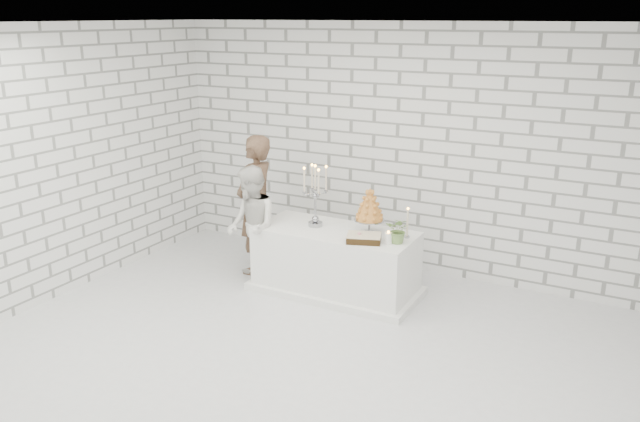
{
  "coord_description": "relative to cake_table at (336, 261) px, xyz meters",
  "views": [
    {
      "loc": [
        2.79,
        -4.69,
        3.07
      ],
      "look_at": [
        -0.31,
        1.1,
        1.05
      ],
      "focal_mm": 36.0,
      "sensor_mm": 36.0,
      "label": 1
    }
  ],
  "objects": [
    {
      "name": "bride",
      "position": [
        -0.97,
        -0.25,
        0.34
      ],
      "size": [
        0.87,
        0.87,
        1.42
      ],
      "primitive_type": "imported",
      "rotation": [
        0.0,
        0.0,
        -0.79
      ],
      "color": "white",
      "rests_on": "ground"
    },
    {
      "name": "candelabra",
      "position": [
        -0.27,
        0.02,
        0.74
      ],
      "size": [
        0.29,
        0.29,
        0.72
      ],
      "primitive_type": null,
      "rotation": [
        0.0,
        0.0,
        -0.0
      ],
      "color": "#93949D",
      "rests_on": "cake_table"
    },
    {
      "name": "groom",
      "position": [
        -1.15,
        0.11,
        0.48
      ],
      "size": [
        0.41,
        0.63,
        1.71
      ],
      "primitive_type": "imported",
      "rotation": [
        0.0,
        0.0,
        -1.57
      ],
      "color": "#452F22",
      "rests_on": "ground"
    },
    {
      "name": "extra_taper",
      "position": [
        0.79,
        0.14,
        0.54
      ],
      "size": [
        0.07,
        0.07,
        0.32
      ],
      "primitive_type": "cylinder",
      "rotation": [
        0.0,
        0.0,
        -0.13
      ],
      "color": "beige",
      "rests_on": "cake_table"
    },
    {
      "name": "ground",
      "position": [
        0.27,
        -1.4,
        -0.38
      ],
      "size": [
        6.0,
        5.0,
        0.01
      ],
      "primitive_type": "cube",
      "color": "silver",
      "rests_on": "ground"
    },
    {
      "name": "flowers",
      "position": [
        0.77,
        -0.07,
        0.52
      ],
      "size": [
        0.27,
        0.24,
        0.29
      ],
      "primitive_type": "imported",
      "rotation": [
        0.0,
        0.0,
        0.06
      ],
      "color": "#527238",
      "rests_on": "cake_table"
    },
    {
      "name": "wall_back",
      "position": [
        0.27,
        1.1,
        1.12
      ],
      "size": [
        6.0,
        0.01,
        3.0
      ],
      "primitive_type": "cube",
      "color": "white",
      "rests_on": "ground"
    },
    {
      "name": "croquembouche",
      "position": [
        0.37,
        0.07,
        0.64
      ],
      "size": [
        0.38,
        0.38,
        0.53
      ],
      "primitive_type": null,
      "rotation": [
        0.0,
        0.0,
        -0.14
      ],
      "color": "#A05D21",
      "rests_on": "cake_table"
    },
    {
      "name": "cake_table",
      "position": [
        0.0,
        0.0,
        0.0
      ],
      "size": [
        1.8,
        0.8,
        0.75
      ],
      "primitive_type": "cube",
      "color": "white",
      "rests_on": "ground"
    },
    {
      "name": "ceiling",
      "position": [
        0.27,
        -1.4,
        2.62
      ],
      "size": [
        6.0,
        5.0,
        0.01
      ],
      "primitive_type": "cube",
      "color": "white",
      "rests_on": "ground"
    },
    {
      "name": "chocolate_cake",
      "position": [
        0.44,
        -0.2,
        0.42
      ],
      "size": [
        0.42,
        0.36,
        0.08
      ],
      "primitive_type": "cube",
      "rotation": [
        0.0,
        0.0,
        0.35
      ],
      "color": "black",
      "rests_on": "cake_table"
    },
    {
      "name": "wall_left",
      "position": [
        -2.73,
        -1.4,
        1.12
      ],
      "size": [
        0.01,
        5.0,
        3.0
      ],
      "primitive_type": "cube",
      "color": "white",
      "rests_on": "ground"
    },
    {
      "name": "wall_front",
      "position": [
        0.27,
        -3.9,
        1.12
      ],
      "size": [
        6.0,
        0.01,
        3.0
      ],
      "primitive_type": "cube",
      "color": "white",
      "rests_on": "ground"
    },
    {
      "name": "pillar_candle",
      "position": [
        0.69,
        -0.13,
        0.44
      ],
      "size": [
        0.1,
        0.1,
        0.12
      ],
      "primitive_type": "cylinder",
      "rotation": [
        0.0,
        0.0,
        0.34
      ],
      "color": "white",
      "rests_on": "cake_table"
    }
  ]
}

